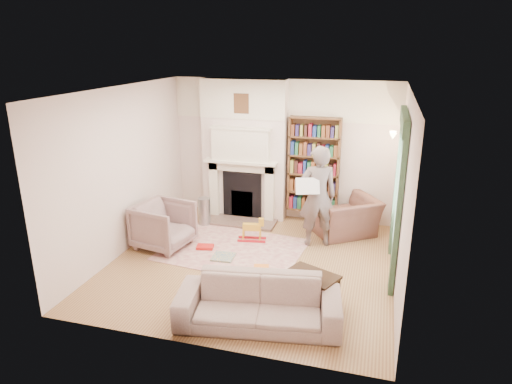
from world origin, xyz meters
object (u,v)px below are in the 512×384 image
(man_reading, at_px, (318,197))
(rocking_horse, at_px, (252,230))
(armchair_reading, at_px, (345,217))
(sofa, at_px, (258,303))
(coffee_table, at_px, (311,289))
(bookcase, at_px, (314,165))
(armchair_left, at_px, (164,225))
(paraffin_heater, at_px, (204,211))

(man_reading, distance_m, rocking_horse, 1.34)
(armchair_reading, distance_m, sofa, 3.32)
(man_reading, height_order, coffee_table, man_reading)
(sofa, xyz_separation_m, rocking_horse, (-0.80, 2.45, -0.08))
(bookcase, xyz_separation_m, sofa, (-0.09, -3.74, -0.87))
(rocking_horse, bearing_deg, armchair_left, -165.46)
(armchair_left, height_order, paraffin_heater, armchair_left)
(coffee_table, height_order, paraffin_heater, paraffin_heater)
(armchair_reading, height_order, rocking_horse, armchair_reading)
(sofa, distance_m, rocking_horse, 2.58)
(bookcase, distance_m, rocking_horse, 1.83)
(sofa, distance_m, paraffin_heater, 3.54)
(bookcase, height_order, man_reading, bookcase)
(sofa, relative_size, man_reading, 1.15)
(paraffin_heater, bearing_deg, armchair_reading, 5.34)
(bookcase, height_order, sofa, bookcase)
(armchair_left, relative_size, coffee_table, 1.28)
(sofa, height_order, rocking_horse, sofa)
(paraffin_heater, height_order, rocking_horse, paraffin_heater)
(sofa, bearing_deg, rocking_horse, 99.02)
(coffee_table, distance_m, rocking_horse, 2.26)
(bookcase, relative_size, armchair_left, 2.07)
(armchair_left, bearing_deg, rocking_horse, -55.18)
(armchair_reading, height_order, coffee_table, armchair_reading)
(armchair_reading, height_order, armchair_left, armchair_left)
(armchair_reading, height_order, man_reading, man_reading)
(armchair_left, distance_m, coffee_table, 3.02)
(coffee_table, bearing_deg, man_reading, 120.98)
(coffee_table, bearing_deg, armchair_left, -177.85)
(armchair_reading, distance_m, man_reading, 0.93)
(armchair_reading, relative_size, coffee_table, 1.57)
(coffee_table, relative_size, rocking_horse, 1.37)
(bookcase, bearing_deg, man_reading, -77.22)
(armchair_reading, xyz_separation_m, sofa, (-0.80, -3.22, -0.05))
(armchair_left, bearing_deg, man_reading, -61.98)
(armchair_reading, distance_m, armchair_left, 3.34)
(bookcase, bearing_deg, armchair_left, -140.09)
(sofa, bearing_deg, armchair_reading, 67.07)
(sofa, xyz_separation_m, paraffin_heater, (-1.93, 2.97, -0.03))
(sofa, bearing_deg, armchair_left, 131.90)
(armchair_left, distance_m, man_reading, 2.74)
(coffee_table, bearing_deg, armchair_reading, 109.43)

